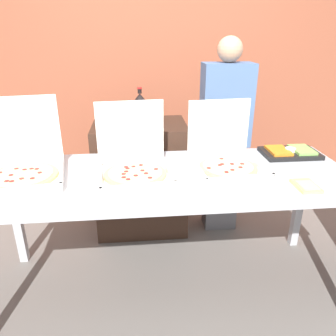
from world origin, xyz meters
name	(u,v)px	position (x,y,z in m)	size (l,w,h in m)	color
ground_plane	(168,285)	(0.00, 0.00, 0.00)	(16.00, 16.00, 0.00)	slate
brick_wall_behind	(152,61)	(0.00, 1.70, 1.40)	(10.00, 0.06, 2.80)	#9E5138
buffet_table	(168,189)	(0.00, 0.00, 0.77)	(2.31, 0.88, 0.86)	#B7BABF
pizza_box_near_left	(134,163)	(-0.21, 0.03, 0.94)	(0.47, 0.49, 0.43)	white
pizza_box_far_left	(225,158)	(0.38, 0.07, 0.94)	(0.46, 0.47, 0.42)	white
pizza_box_far_right	(23,164)	(-0.88, 0.07, 0.94)	(0.54, 0.55, 0.46)	white
paper_plate_front_center	(306,187)	(0.76, -0.26, 0.87)	(0.25, 0.25, 0.03)	white
veggie_tray	(290,152)	(0.90, 0.27, 0.88)	(0.39, 0.25, 0.05)	black
sideboard_podium	(141,177)	(-0.16, 0.81, 0.49)	(0.77, 0.54, 0.97)	#382319
soda_bottle	(140,109)	(-0.15, 0.75, 1.11)	(0.09, 0.09, 0.31)	black
soda_can_silver	(151,112)	(-0.05, 0.95, 1.04)	(0.07, 0.07, 0.12)	silver
soda_can_colored	(158,116)	(0.00, 0.80, 1.04)	(0.07, 0.07, 0.12)	#334CB2
person_guest_plaid	(224,137)	(0.55, 0.75, 0.86)	(0.40, 0.22, 1.65)	slate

